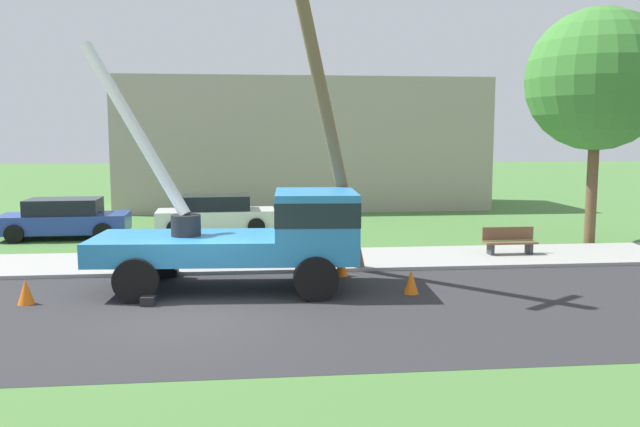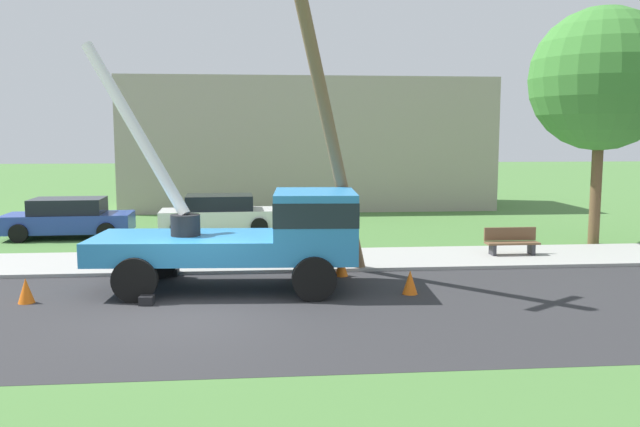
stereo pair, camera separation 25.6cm
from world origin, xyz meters
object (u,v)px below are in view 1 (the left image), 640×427
roadside_tree_near (597,80)px  traffic_cone_ahead (411,282)px  park_bench (509,242)px  parked_sedan_blue (65,219)px  traffic_cone_behind (26,292)px  utility_truck (261,231)px  parked_sedan_white (216,214)px  traffic_cone_curbside (341,266)px  leaning_utility_pole (325,107)px

roadside_tree_near → traffic_cone_ahead: bearing=-141.1°
park_bench → roadside_tree_near: 6.56m
parked_sedan_blue → park_bench: (14.37, -5.14, -0.25)m
traffic_cone_behind → park_bench: park_bench is taller
parked_sedan_blue → park_bench: bearing=-19.7°
utility_truck → parked_sedan_white: size_ratio=1.51×
traffic_cone_ahead → traffic_cone_curbside: same height
traffic_cone_behind → parked_sedan_white: size_ratio=0.12×
park_bench → traffic_cone_curbside: bearing=-158.6°
parked_sedan_white → park_bench: 10.82m
utility_truck → traffic_cone_behind: utility_truck is taller
parked_sedan_white → roadside_tree_near: size_ratio=0.57×
traffic_cone_behind → traffic_cone_curbside: 7.55m
parked_sedan_blue → park_bench: parked_sedan_blue is taller
parked_sedan_blue → utility_truck: bearing=-50.9°
roadside_tree_near → traffic_cone_curbside: bearing=-155.2°
traffic_cone_curbside → parked_sedan_blue: 11.53m
traffic_cone_ahead → park_bench: 5.85m
traffic_cone_behind → parked_sedan_blue: parked_sedan_blue is taller
parked_sedan_blue → roadside_tree_near: size_ratio=0.57×
parked_sedan_white → park_bench: parked_sedan_white is taller
roadside_tree_near → parked_sedan_white: bearing=163.2°
utility_truck → parked_sedan_blue: size_ratio=1.51×
traffic_cone_ahead → leaning_utility_pole: bearing=139.5°
utility_truck → traffic_cone_behind: size_ratio=12.05×
utility_truck → park_bench: size_ratio=4.22×
leaning_utility_pole → roadside_tree_near: 10.75m
traffic_cone_behind → roadside_tree_near: size_ratio=0.07×
park_bench → roadside_tree_near: bearing=29.4°
traffic_cone_curbside → parked_sedan_white: (-3.63, 8.05, 0.43)m
utility_truck → parked_sedan_white: bearing=99.5°
traffic_cone_curbside → parked_sedan_white: size_ratio=0.12×
utility_truck → park_bench: utility_truck is taller
traffic_cone_ahead → roadside_tree_near: (7.76, 6.27, 5.19)m
leaning_utility_pole → traffic_cone_ahead: (1.85, -1.58, -4.09)m
parked_sedan_white → utility_truck: bearing=-80.5°
leaning_utility_pole → roadside_tree_near: size_ratio=1.09×
utility_truck → roadside_tree_near: (11.20, 5.38, 4.07)m
utility_truck → traffic_cone_ahead: 3.73m
park_bench → traffic_cone_ahead: bearing=-134.2°
traffic_cone_ahead → parked_sedan_blue: bearing=137.8°
traffic_cone_ahead → park_bench: size_ratio=0.35×
parked_sedan_blue → parked_sedan_white: bearing=8.4°
traffic_cone_ahead → traffic_cone_behind: bearing=-179.8°
parked_sedan_blue → parked_sedan_white: size_ratio=1.00×
parked_sedan_white → park_bench: size_ratio=2.80×
utility_truck → roadside_tree_near: size_ratio=0.86×
leaning_utility_pole → parked_sedan_white: size_ratio=1.91×
traffic_cone_curbside → parked_sedan_white: parked_sedan_white is taller
traffic_cone_ahead → traffic_cone_behind: same height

